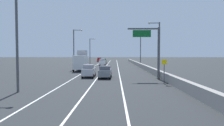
{
  "coord_description": "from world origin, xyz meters",
  "views": [
    {
      "loc": [
        0.79,
        -5.05,
        3.69
      ],
      "look_at": [
        -0.2,
        54.2,
        1.03
      ],
      "focal_mm": 32.74,
      "sensor_mm": 36.0,
      "label": 1
    }
  ],
  "objects": [
    {
      "name": "car_green_4",
      "position": [
        -3.48,
        70.14,
        0.97
      ],
      "size": [
        1.82,
        4.78,
        1.94
      ],
      "color": "#196033",
      "rests_on": "ground_plane"
    },
    {
      "name": "lane_stripe_left",
      "position": [
        -5.5,
        55.0,
        0.0
      ],
      "size": [
        0.16,
        130.0,
        0.0
      ],
      "primitive_type": "cube",
      "color": "silver",
      "rests_on": "ground_plane"
    },
    {
      "name": "lamp_post_left_mid",
      "position": [
        -8.55,
        41.95,
        5.42
      ],
      "size": [
        2.14,
        0.44,
        9.36
      ],
      "color": "#4C4C51",
      "rests_on": "ground_plane"
    },
    {
      "name": "speed_advisory_sign",
      "position": [
        6.75,
        19.86,
        1.76
      ],
      "size": [
        0.6,
        0.11,
        3.0
      ],
      "color": "#4C4C51",
      "rests_on": "ground_plane"
    },
    {
      "name": "lamp_post_left_far",
      "position": [
        -8.28,
        69.6,
        5.42
      ],
      "size": [
        2.14,
        0.44,
        9.36
      ],
      "color": "#4C4C51",
      "rests_on": "ground_plane"
    },
    {
      "name": "overhead_sign_gantry",
      "position": [
        6.31,
        24.5,
        4.73
      ],
      "size": [
        4.68,
        0.36,
        7.5
      ],
      "color": "#47474C",
      "rests_on": "ground_plane"
    },
    {
      "name": "box_truck",
      "position": [
        -6.73,
        39.68,
        2.05
      ],
      "size": [
        2.69,
        8.25,
        4.47
      ],
      "color": "silver",
      "rests_on": "ground_plane"
    },
    {
      "name": "ground_plane",
      "position": [
        0.0,
        64.0,
        0.0
      ],
      "size": [
        320.0,
        320.0,
        0.0
      ],
      "primitive_type": "plane",
      "color": "#26282B"
    },
    {
      "name": "car_silver_0",
      "position": [
        -3.42,
        27.24,
        0.99
      ],
      "size": [
        1.85,
        4.56,
        1.99
      ],
      "color": "#B7B7BC",
      "rests_on": "ground_plane"
    },
    {
      "name": "lane_stripe_center",
      "position": [
        -2.0,
        55.0,
        0.0
      ],
      "size": [
        0.16,
        130.0,
        0.0
      ],
      "primitive_type": "cube",
      "color": "silver",
      "rests_on": "ground_plane"
    },
    {
      "name": "car_gray_1",
      "position": [
        -0.76,
        26.0,
        0.93
      ],
      "size": [
        1.94,
        4.54,
        1.87
      ],
      "color": "slate",
      "rests_on": "ground_plane"
    },
    {
      "name": "car_red_3",
      "position": [
        -6.6,
        89.34,
        0.99
      ],
      "size": [
        1.95,
        4.62,
        1.99
      ],
      "color": "red",
      "rests_on": "ground_plane"
    },
    {
      "name": "jersey_barrier_right",
      "position": [
        7.65,
        40.0,
        0.55
      ],
      "size": [
        0.6,
        120.0,
        1.1
      ],
      "primitive_type": "cube",
      "color": "gray",
      "rests_on": "ground_plane"
    },
    {
      "name": "lane_stripe_right",
      "position": [
        1.5,
        55.0,
        0.0
      ],
      "size": [
        0.16,
        130.0,
        0.0
      ],
      "primitive_type": "cube",
      "color": "silver",
      "rests_on": "ground_plane"
    },
    {
      "name": "car_white_2",
      "position": [
        -3.35,
        59.46,
        1.05
      ],
      "size": [
        1.98,
        4.21,
        2.13
      ],
      "color": "white",
      "rests_on": "ground_plane"
    },
    {
      "name": "lamp_post_right_second",
      "position": [
        8.29,
        31.34,
        5.42
      ],
      "size": [
        2.14,
        0.44,
        9.36
      ],
      "color": "#4C4C51",
      "rests_on": "ground_plane"
    },
    {
      "name": "lamp_post_left_near",
      "position": [
        -8.33,
        14.3,
        5.42
      ],
      "size": [
        2.14,
        0.44,
        9.36
      ],
      "color": "#4C4C51",
      "rests_on": "ground_plane"
    },
    {
      "name": "lamp_post_right_third",
      "position": [
        7.81,
        54.38,
        5.42
      ],
      "size": [
        2.14,
        0.44,
        9.36
      ],
      "color": "#4C4C51",
      "rests_on": "ground_plane"
    }
  ]
}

